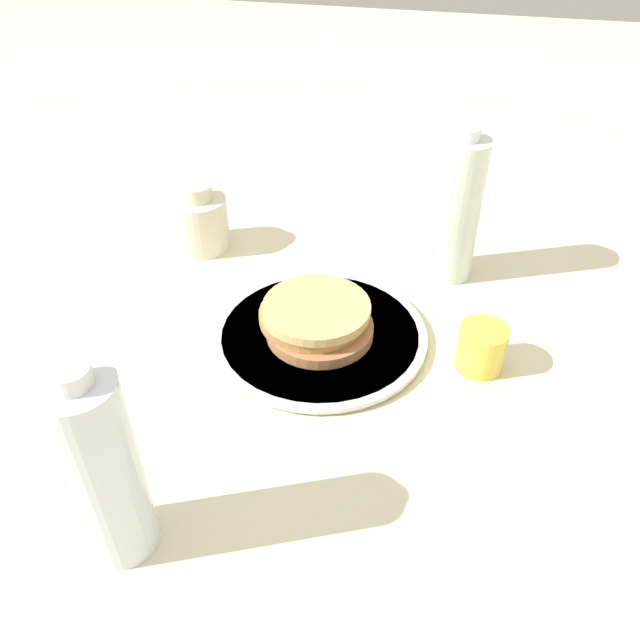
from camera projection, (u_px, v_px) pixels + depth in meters
The scene contains 7 objects.
ground_plane at pixel (308, 347), 0.86m from camera, with size 4.00×4.00×0.00m, color beige.
plate at pixel (320, 335), 0.87m from camera, with size 0.30×0.30×0.01m.
pancake_stack at pixel (317, 319), 0.85m from camera, with size 0.16×0.16×0.04m.
juice_glass at pixel (481, 348), 0.81m from camera, with size 0.06×0.06×0.06m.
cream_jug at pixel (200, 221), 1.03m from camera, with size 0.09×0.09×0.11m.
water_bottle_near at pixel (103, 469), 0.56m from camera, with size 0.07×0.07×0.24m.
water_bottle_mid at pixel (456, 210), 0.93m from camera, with size 0.07×0.07×0.24m.
Camera 1 is at (-0.16, 0.63, 0.56)m, focal length 35.00 mm.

